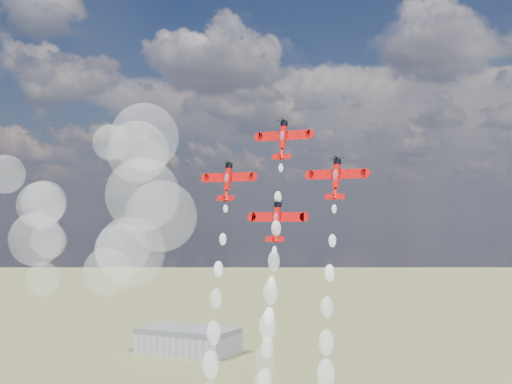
{
  "coord_description": "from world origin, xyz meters",
  "views": [
    {
      "loc": [
        82.32,
        -137.85,
        71.14
      ],
      "look_at": [
        8.75,
        6.21,
        76.79
      ],
      "focal_mm": 50.0,
      "sensor_mm": 36.0,
      "label": 1
    }
  ],
  "objects_px": {
    "plane_left": "(228,181)",
    "plane_right": "(336,178)",
    "hangar": "(188,340)",
    "plane_slot": "(277,221)",
    "plane_lead": "(283,139)"
  },
  "relations": [
    {
      "from": "plane_left",
      "to": "plane_right",
      "type": "distance_m",
      "value": 26.78
    },
    {
      "from": "hangar",
      "to": "plane_slot",
      "type": "relative_size",
      "value": 3.89
    },
    {
      "from": "plane_left",
      "to": "hangar",
      "type": "bearing_deg",
      "value": 124.92
    },
    {
      "from": "plane_lead",
      "to": "plane_right",
      "type": "xyz_separation_m",
      "value": [
        13.39,
        -1.67,
        -9.22
      ]
    },
    {
      "from": "hangar",
      "to": "plane_slot",
      "type": "height_order",
      "value": "plane_slot"
    },
    {
      "from": "plane_lead",
      "to": "hangar",
      "type": "bearing_deg",
      "value": 128.05
    },
    {
      "from": "hangar",
      "to": "plane_left",
      "type": "height_order",
      "value": "plane_left"
    },
    {
      "from": "hangar",
      "to": "plane_right",
      "type": "bearing_deg",
      "value": -49.56
    },
    {
      "from": "plane_lead",
      "to": "plane_right",
      "type": "distance_m",
      "value": 16.35
    },
    {
      "from": "hangar",
      "to": "plane_right",
      "type": "xyz_separation_m",
      "value": [
        148.14,
        -173.84,
        73.05
      ]
    },
    {
      "from": "hangar",
      "to": "plane_slot",
      "type": "bearing_deg",
      "value": -52.48
    },
    {
      "from": "plane_slot",
      "to": "plane_left",
      "type": "bearing_deg",
      "value": 172.9
    },
    {
      "from": "plane_lead",
      "to": "plane_right",
      "type": "height_order",
      "value": "plane_lead"
    },
    {
      "from": "plane_lead",
      "to": "plane_left",
      "type": "relative_size",
      "value": 1.0
    },
    {
      "from": "hangar",
      "to": "plane_right",
      "type": "distance_m",
      "value": 239.8
    }
  ]
}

